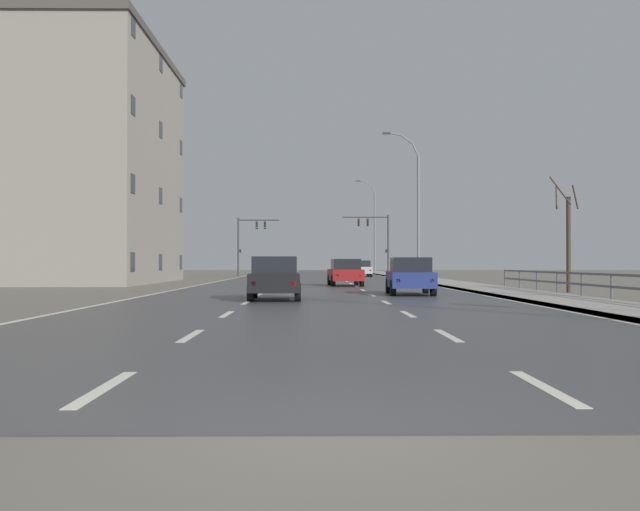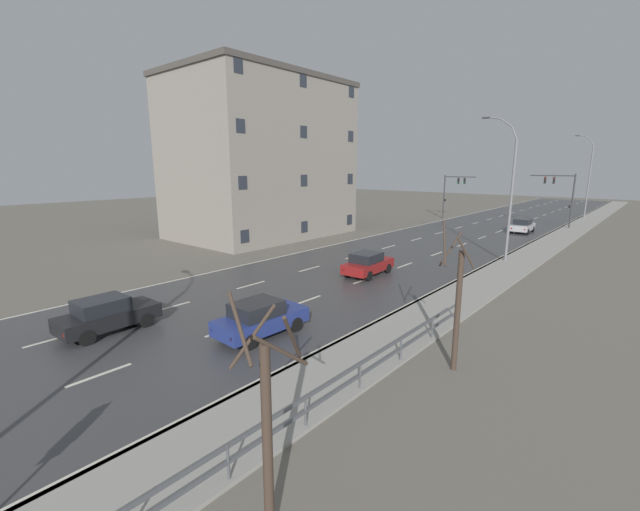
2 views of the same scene
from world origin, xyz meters
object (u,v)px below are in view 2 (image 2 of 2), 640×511
(traffic_signal_left, at_px, (451,189))
(car_mid_centre, at_px, (368,264))
(car_far_left, at_px, (107,314))
(car_near_right, at_px, (260,318))
(street_lamp_distant, at_px, (588,178))
(brick_building, at_px, (261,159))
(street_lamp_midground, at_px, (509,192))
(traffic_signal_right, at_px, (562,191))
(car_distant, at_px, (523,226))

(traffic_signal_left, bearing_deg, car_mid_centre, -75.53)
(car_far_left, relative_size, car_near_right, 1.00)
(street_lamp_distant, distance_m, brick_building, 45.98)
(car_far_left, bearing_deg, street_lamp_distant, 80.27)
(traffic_signal_left, xyz_separation_m, car_far_left, (5.39, -49.09, -3.35))
(street_lamp_midground, bearing_deg, car_near_right, -99.02)
(car_far_left, bearing_deg, traffic_signal_right, 78.99)
(car_near_right, bearing_deg, car_mid_centre, 102.91)
(street_lamp_distant, height_order, traffic_signal_left, street_lamp_distant)
(car_far_left, height_order, car_mid_centre, same)
(traffic_signal_right, distance_m, car_mid_centre, 34.07)
(street_lamp_distant, xyz_separation_m, car_distant, (-2.91, -19.66, -4.86))
(car_far_left, relative_size, car_mid_centre, 0.99)
(car_far_left, distance_m, car_near_right, 6.81)
(street_lamp_midground, bearing_deg, traffic_signal_right, 91.66)
(car_far_left, bearing_deg, traffic_signal_left, 94.77)
(traffic_signal_right, bearing_deg, traffic_signal_left, 179.90)
(street_lamp_distant, relative_size, car_far_left, 2.79)
(street_lamp_midground, distance_m, car_mid_centre, 12.54)
(street_lamp_distant, distance_m, car_distant, 20.46)
(traffic_signal_right, height_order, car_far_left, traffic_signal_right)
(car_distant, distance_m, brick_building, 29.59)
(brick_building, bearing_deg, street_lamp_midground, 7.76)
(traffic_signal_left, relative_size, car_distant, 1.47)
(street_lamp_distant, bearing_deg, car_mid_centre, -97.00)
(street_lamp_midground, distance_m, traffic_signal_left, 27.34)
(brick_building, bearing_deg, street_lamp_distant, 58.56)
(car_distant, bearing_deg, street_lamp_distant, 79.70)
(traffic_signal_right, height_order, car_mid_centre, traffic_signal_right)
(traffic_signal_left, bearing_deg, car_distant, -31.60)
(car_far_left, distance_m, brick_building, 28.04)
(car_mid_centre, relative_size, brick_building, 0.24)
(car_distant, xyz_separation_m, car_far_left, (-6.02, -42.07, 0.00))
(traffic_signal_right, distance_m, traffic_signal_left, 13.61)
(brick_building, bearing_deg, car_far_left, -56.35)
(street_lamp_midground, xyz_separation_m, street_lamp_distant, (0.04, 35.92, 0.36))
(street_lamp_midground, distance_m, car_near_right, 22.45)
(car_distant, relative_size, brick_building, 0.24)
(car_near_right, bearing_deg, traffic_signal_left, 105.67)
(car_far_left, xyz_separation_m, car_near_right, (5.45, 4.09, 0.00))
(traffic_signal_right, bearing_deg, car_distant, -107.46)
(traffic_signal_right, bearing_deg, brick_building, -131.24)
(traffic_signal_left, relative_size, brick_building, 0.35)
(car_distant, height_order, brick_building, brick_building)
(car_mid_centre, bearing_deg, car_far_left, -105.08)
(street_lamp_distant, relative_size, car_mid_centre, 2.76)
(car_far_left, bearing_deg, car_near_right, 35.39)
(street_lamp_midground, distance_m, brick_building, 24.28)
(traffic_signal_left, distance_m, brick_building, 28.49)
(street_lamp_distant, bearing_deg, street_lamp_midground, -90.06)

